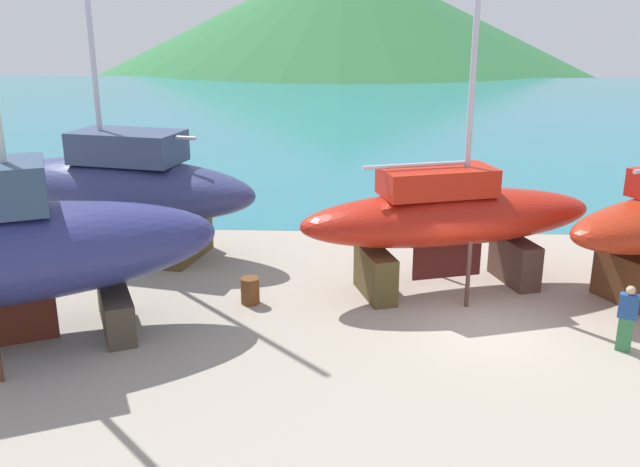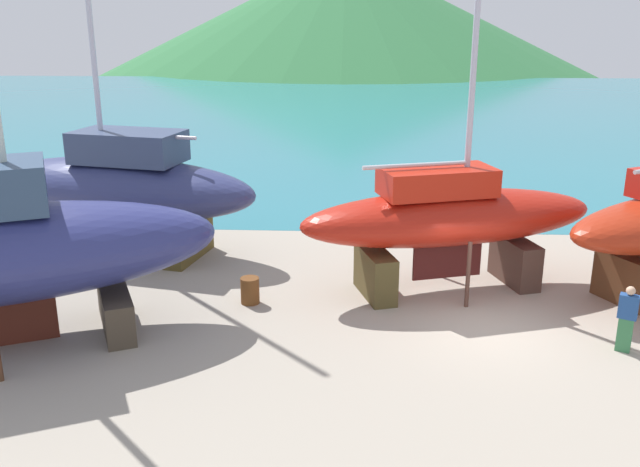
{
  "view_description": "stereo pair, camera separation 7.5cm",
  "coord_description": "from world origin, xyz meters",
  "px_view_note": "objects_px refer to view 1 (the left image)",
  "views": [
    {
      "loc": [
        -3.61,
        -16.75,
        7.85
      ],
      "look_at": [
        -4.49,
        2.4,
        1.78
      ],
      "focal_mm": 38.77,
      "sensor_mm": 36.0,
      "label": 1
    },
    {
      "loc": [
        -3.54,
        -16.74,
        7.85
      ],
      "look_at": [
        -4.49,
        2.4,
        1.78
      ],
      "focal_mm": 38.77,
      "sensor_mm": 36.0,
      "label": 2
    }
  ],
  "objects_px": {
    "worker": "(627,317)",
    "barrel_rust_mid": "(250,291)",
    "sailboat_mid_port": "(448,217)",
    "sailboat_large_starboard": "(119,186)"
  },
  "relations": [
    {
      "from": "sailboat_mid_port",
      "to": "worker",
      "type": "bearing_deg",
      "value": -61.79
    },
    {
      "from": "sailboat_mid_port",
      "to": "worker",
      "type": "height_order",
      "value": "sailboat_mid_port"
    },
    {
      "from": "sailboat_mid_port",
      "to": "worker",
      "type": "xyz_separation_m",
      "value": [
        3.86,
        -3.86,
        -1.35
      ]
    },
    {
      "from": "worker",
      "to": "barrel_rust_mid",
      "type": "relative_size",
      "value": 2.22
    },
    {
      "from": "sailboat_mid_port",
      "to": "sailboat_large_starboard",
      "type": "distance_m",
      "value": 11.03
    },
    {
      "from": "sailboat_large_starboard",
      "to": "worker",
      "type": "bearing_deg",
      "value": 167.64
    },
    {
      "from": "sailboat_large_starboard",
      "to": "worker",
      "type": "distance_m",
      "value": 16.06
    },
    {
      "from": "sailboat_large_starboard",
      "to": "worker",
      "type": "xyz_separation_m",
      "value": [
        14.53,
        -6.69,
        -1.47
      ]
    },
    {
      "from": "worker",
      "to": "barrel_rust_mid",
      "type": "height_order",
      "value": "worker"
    },
    {
      "from": "sailboat_large_starboard",
      "to": "barrel_rust_mid",
      "type": "bearing_deg",
      "value": 152.16
    }
  ]
}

